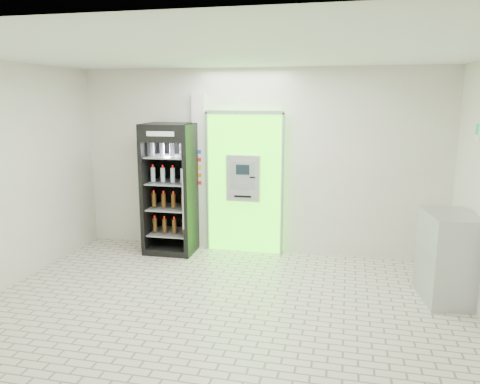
% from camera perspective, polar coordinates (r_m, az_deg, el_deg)
% --- Properties ---
extents(ground, '(6.00, 6.00, 0.00)m').
position_cam_1_polar(ground, '(5.74, -2.78, -14.79)').
color(ground, beige).
rests_on(ground, ground).
extents(room_shell, '(6.00, 6.00, 6.00)m').
position_cam_1_polar(room_shell, '(5.19, -2.98, 3.74)').
color(room_shell, silver).
rests_on(room_shell, ground).
extents(atm_assembly, '(1.30, 0.24, 2.33)m').
position_cam_1_polar(atm_assembly, '(7.66, 0.58, 1.23)').
color(atm_assembly, '#3EEC12').
rests_on(atm_assembly, ground).
extents(pillar, '(0.22, 0.11, 2.60)m').
position_cam_1_polar(pillar, '(7.87, -4.92, 2.43)').
color(pillar, silver).
rests_on(pillar, ground).
extents(beverage_cooler, '(0.81, 0.76, 2.12)m').
position_cam_1_polar(beverage_cooler, '(7.77, -8.40, 0.13)').
color(beverage_cooler, black).
rests_on(beverage_cooler, ground).
extents(steel_cabinet, '(0.69, 0.92, 1.13)m').
position_cam_1_polar(steel_cabinet, '(6.48, 23.97, -7.26)').
color(steel_cabinet, '#A4A7AC').
rests_on(steel_cabinet, ground).
extents(exit_sign, '(0.02, 0.22, 0.26)m').
position_cam_1_polar(exit_sign, '(6.55, 27.01, 6.60)').
color(exit_sign, white).
rests_on(exit_sign, room_shell).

